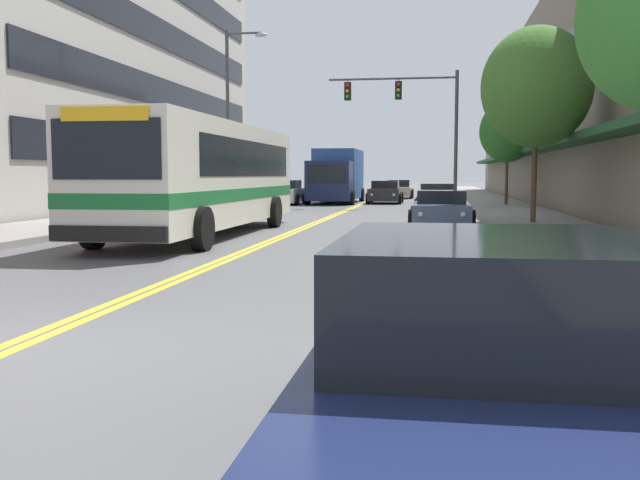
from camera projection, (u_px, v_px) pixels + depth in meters
name	position (u px, v px, depth m)	size (l,w,h in m)	color
ground_plane	(365.00, 203.00, 43.34)	(240.00, 240.00, 0.00)	#565659
sidewalk_left	(248.00, 201.00, 44.49)	(3.71, 106.00, 0.18)	gray
sidewalk_right	(489.00, 202.00, 42.18)	(3.71, 106.00, 0.18)	gray
centre_line	(365.00, 203.00, 43.34)	(0.34, 106.00, 0.01)	yellow
storefront_row_right	(600.00, 110.00, 40.73)	(9.10, 68.00, 10.82)	gray
city_bus	(204.00, 173.00, 20.10)	(2.90, 12.05, 3.09)	silver
car_black_parked_left_mid	(254.00, 198.00, 34.24)	(2.20, 4.21, 1.25)	black
car_white_parked_left_far	(284.00, 193.00, 40.97)	(2.16, 4.19, 1.39)	white
car_navy_parked_right_foreground	(496.00, 396.00, 3.43)	(2.02, 4.44, 1.40)	#19234C
car_champagne_parked_right_mid	(437.00, 199.00, 32.76)	(1.97, 4.23, 1.30)	beige
car_slate_blue_parked_right_far	(441.00, 209.00, 23.85)	(2.10, 4.16, 1.18)	#475675
car_beige_moving_lead	(399.00, 190.00, 51.86)	(2.07, 4.39, 1.32)	#BCAD89
car_charcoal_moving_second	(385.00, 193.00, 42.55)	(2.07, 4.17, 1.35)	#232328
box_truck	(337.00, 176.00, 43.25)	(2.82, 7.97, 3.24)	#19234C
traffic_signal_mast	(413.00, 111.00, 36.33)	(6.62, 0.38, 6.95)	#47474C
street_lamp_left_far	(233.00, 106.00, 32.69)	(1.96, 0.28, 8.26)	#47474C
street_tree_right_mid	(536.00, 87.00, 22.60)	(3.48, 3.48, 6.22)	brown
street_tree_right_far	(508.00, 132.00, 36.27)	(2.85, 2.85, 5.29)	brown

